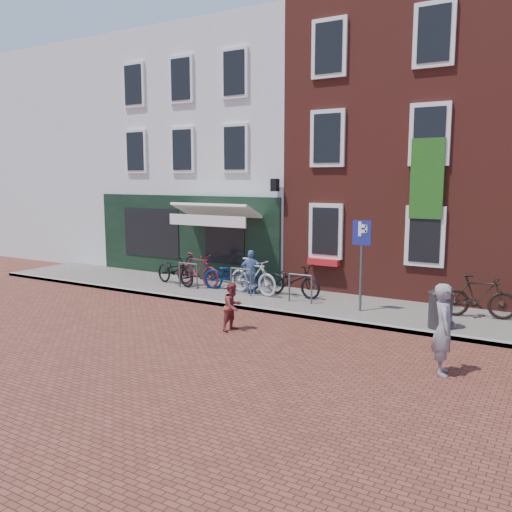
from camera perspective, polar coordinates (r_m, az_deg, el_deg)
The scene contains 16 objects.
ground at distance 14.61m, azimuth 0.87°, elevation -6.05°, with size 80.00×80.00×0.00m, color brown.
sidewalk at distance 15.47m, azimuth 6.87°, elevation -5.11°, with size 24.00×3.00×0.10m, color slate.
building_stucco at distance 22.75m, azimuth -1.36°, elevation 10.52°, with size 8.00×8.00×9.00m, color silver.
building_brick_mid at distance 19.99m, azimuth 16.33°, elevation 11.93°, with size 6.00×8.00×10.00m, color maroon.
filler_left at distance 27.45m, azimuth -14.97°, elevation 9.86°, with size 7.00×8.00×9.00m, color silver.
litter_bin at distance 13.42m, azimuth 19.03°, elevation -5.09°, with size 0.55×0.55×1.01m.
parking_sign at distance 14.37m, azimuth 11.16°, elevation 0.72°, with size 0.50×0.07×2.43m.
woman at distance 10.57m, azimuth 19.33°, elevation -7.35°, with size 0.63×0.41×1.71m, color gray.
boy at distance 12.86m, azimuth -2.49°, elevation -5.39°, with size 0.56×0.44×1.16m, color maroon.
cafe_person at distance 16.37m, azimuth -0.50°, elevation -1.72°, with size 0.79×0.33×1.35m, color #6281B0.
bicycle_0 at distance 17.99m, azimuth -8.56°, elevation -1.48°, with size 0.66×1.89×0.99m, color black.
bicycle_1 at distance 17.61m, azimuth -6.26°, elevation -1.46°, with size 0.52×1.83×1.10m, color #591622.
bicycle_2 at distance 16.95m, azimuth -2.61°, elevation -1.99°, with size 0.66×1.89×0.99m, color #041A55.
bicycle_3 at distance 16.34m, azimuth -0.32°, elevation -2.18°, with size 0.52×1.83×1.10m, color #B3B3B5.
bicycle_4 at distance 16.08m, azimuth 3.93°, elevation -2.57°, with size 0.66×1.89×0.99m, color black.
bicycle_5 at distance 14.71m, azimuth 22.61°, elevation -4.01°, with size 0.52×1.83×1.10m, color black.
Camera 1 is at (7.00, -12.30, 3.63)m, focal length 37.62 mm.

